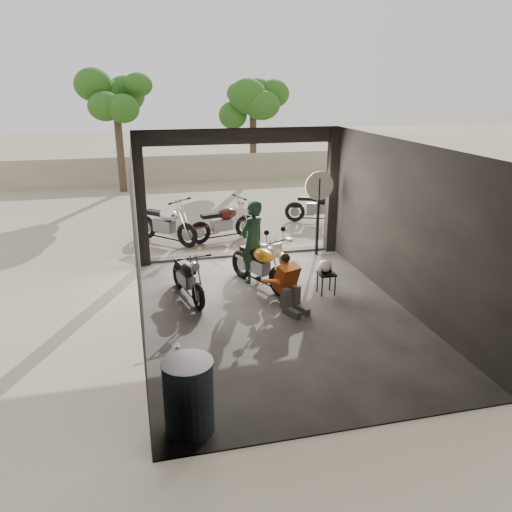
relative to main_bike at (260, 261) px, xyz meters
name	(u,v)px	position (x,y,z in m)	size (l,w,h in m)	color
ground	(277,314)	(0.00, -1.40, -0.59)	(80.00, 80.00, 0.00)	#7A6D56
garage	(270,242)	(0.00, -0.85, 0.68)	(7.00, 7.13, 3.20)	#2D2B28
boundary_wall	(192,168)	(0.00, 12.60, 0.01)	(18.00, 0.30, 1.20)	gray
tree_left	(115,89)	(-3.00, 11.10, 3.39)	(2.20, 2.20, 5.60)	#382B1E
tree_right	(253,98)	(2.80, 12.60, 2.96)	(2.20, 2.20, 5.00)	#382B1E
main_bike	(260,261)	(0.00, 0.00, 0.00)	(0.73, 1.78, 1.19)	white
left_bike	(187,274)	(-1.58, -0.24, -0.07)	(0.64, 1.55, 1.05)	black
outside_bike_a	(165,221)	(-1.76, 3.65, 0.05)	(0.78, 1.90, 1.29)	black
outside_bike_b	(223,220)	(-0.19, 3.52, 0.01)	(0.74, 1.79, 1.21)	#471611
outside_bike_c	(318,204)	(3.04, 4.72, 0.01)	(0.74, 1.79, 1.21)	black
rider	(253,242)	(-0.09, 0.31, 0.33)	(0.67, 0.44, 1.85)	#172E21
mechanic	(291,286)	(0.26, -1.38, -0.04)	(0.57, 0.77, 1.11)	orange
stool	(326,276)	(1.25, -0.72, -0.19)	(0.34, 0.34, 0.48)	black
helmet	(325,266)	(1.22, -0.66, 0.02)	(0.28, 0.30, 0.27)	white
oil_drum	(189,397)	(-2.00, -4.40, -0.10)	(0.63, 0.63, 0.98)	#436072
sign_post	(319,200)	(1.92, 1.69, 0.85)	(0.72, 0.08, 2.17)	black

